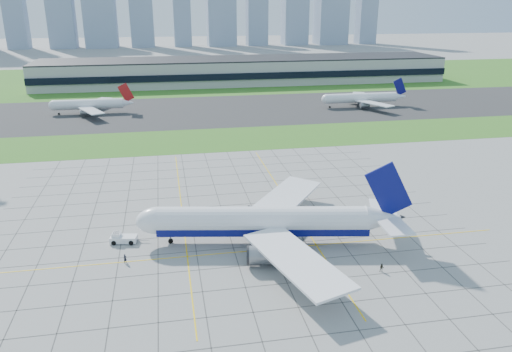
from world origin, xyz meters
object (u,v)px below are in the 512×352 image
(pushback_tug, at_px, (122,238))
(crew_far, at_px, (382,268))
(airliner, at_px, (265,222))
(distant_jet_2, at_px, (362,98))
(crew_near, at_px, (125,259))
(distant_jet_1, at_px, (90,104))

(pushback_tug, relative_size, crew_far, 4.81)
(airliner, height_order, distant_jet_2, airliner)
(crew_near, xyz_separation_m, distant_jet_2, (108.03, 142.44, 3.53))
(distant_jet_1, bearing_deg, pushback_tug, -80.52)
(crew_near, height_order, distant_jet_2, distant_jet_2)
(crew_near, bearing_deg, pushback_tug, 61.72)
(airliner, distance_m, crew_near, 30.12)
(crew_near, relative_size, crew_far, 1.09)
(distant_jet_1, xyz_separation_m, distant_jet_2, (132.72, -8.05, 0.00))
(pushback_tug, xyz_separation_m, crew_far, (50.91, -22.41, -0.15))
(crew_far, distance_m, distant_jet_2, 165.94)
(pushback_tug, xyz_separation_m, crew_near, (1.16, -9.52, -0.08))
(pushback_tug, relative_size, distant_jet_1, 0.20)
(airliner, bearing_deg, crew_near, -163.08)
(pushback_tug, bearing_deg, airliner, -0.88)
(distant_jet_2, bearing_deg, crew_far, -110.57)
(distant_jet_1, bearing_deg, distant_jet_2, -3.47)
(crew_far, relative_size, distant_jet_2, 0.04)
(crew_far, bearing_deg, pushback_tug, -172.63)
(distant_jet_1, distance_m, distant_jet_2, 132.96)
(pushback_tug, bearing_deg, distant_jet_2, 60.79)
(crew_near, distance_m, distant_jet_2, 178.81)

